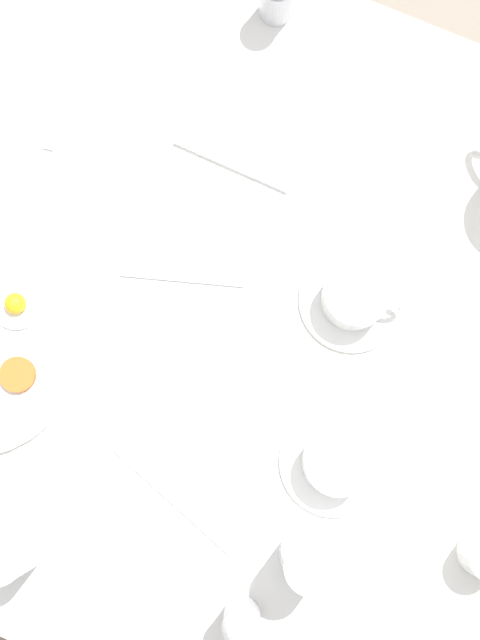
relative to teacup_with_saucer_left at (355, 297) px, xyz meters
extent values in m
plane|color=gray|center=(-0.13, -0.09, -0.73)|extent=(8.00, 8.00, 0.00)
cube|color=silver|center=(-0.13, -0.09, -0.04)|extent=(1.06, 1.00, 0.03)
cylinder|color=brown|center=(-0.61, 0.36, -0.39)|extent=(0.04, 0.04, 0.67)
cylinder|color=white|center=(-0.41, -0.18, -0.01)|extent=(0.07, 0.07, 0.00)
sphere|color=yellow|center=(-0.41, -0.18, 0.00)|extent=(0.03, 0.03, 0.03)
cylinder|color=#D16023|center=(-0.37, -0.27, -0.01)|extent=(0.05, 0.05, 0.01)
cylinder|color=white|center=(0.00, 0.00, -0.02)|extent=(0.14, 0.14, 0.01)
cylinder|color=white|center=(0.00, 0.00, 0.01)|extent=(0.09, 0.09, 0.05)
cylinder|color=brown|center=(0.00, 0.00, 0.00)|extent=(0.08, 0.08, 0.04)
torus|color=white|center=(0.05, 0.01, 0.01)|extent=(0.04, 0.01, 0.04)
cylinder|color=white|center=(0.06, -0.21, -0.02)|extent=(0.14, 0.14, 0.01)
cylinder|color=white|center=(0.06, -0.21, 0.01)|extent=(0.09, 0.09, 0.05)
cylinder|color=brown|center=(0.06, -0.21, 0.00)|extent=(0.08, 0.08, 0.04)
torus|color=white|center=(0.07, -0.17, 0.01)|extent=(0.02, 0.04, 0.04)
cylinder|color=white|center=(-0.28, -0.47, 0.03)|extent=(0.07, 0.07, 0.12)
cylinder|color=white|center=(0.07, -0.33, 0.04)|extent=(0.07, 0.07, 0.14)
cylinder|color=#BCBCC1|center=(0.02, -0.44, 0.01)|extent=(0.05, 0.05, 0.07)
sphere|color=#BCBCC1|center=(0.02, -0.44, 0.06)|extent=(0.05, 0.05, 0.05)
cube|color=white|center=(-0.22, 0.18, -0.02)|extent=(0.18, 0.15, 0.01)
cube|color=silver|center=(-0.22, -0.06, -0.02)|extent=(0.17, 0.07, 0.00)
cube|color=silver|center=(-0.11, -0.34, -0.02)|extent=(0.21, 0.08, 0.00)
cube|color=silver|center=(-0.49, 0.12, -0.02)|extent=(0.05, 0.18, 0.00)
camera|label=1|loc=(-0.06, -0.24, 1.17)|focal=50.00mm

